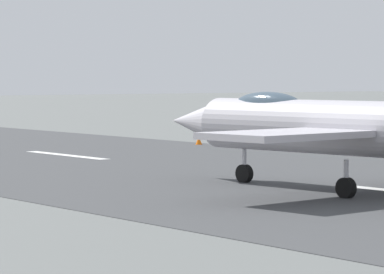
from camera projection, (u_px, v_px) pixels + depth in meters
name	position (u px, v px, depth m)	size (l,w,h in m)	color
fighter_jet	(333.00, 126.00, 43.93)	(17.62, 13.79, 5.71)	#B7B3BB
marker_cone_far	(199.00, 141.00, 73.54)	(0.44, 0.44, 0.55)	orange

